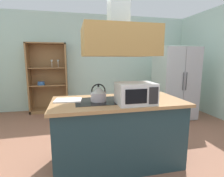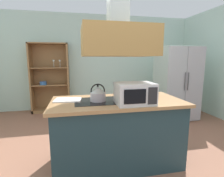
{
  "view_description": "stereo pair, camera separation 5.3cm",
  "coord_description": "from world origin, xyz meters",
  "px_view_note": "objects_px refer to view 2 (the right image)",
  "views": [
    {
      "loc": [
        -0.54,
        -2.2,
        1.45
      ],
      "look_at": [
        0.05,
        0.34,
        1.0
      ],
      "focal_mm": 27.81,
      "sensor_mm": 36.0,
      "label": 1
    },
    {
      "loc": [
        -0.49,
        -2.21,
        1.45
      ],
      "look_at": [
        0.05,
        0.34,
        1.0
      ],
      "focal_mm": 27.81,
      "sensor_mm": 36.0,
      "label": 2
    }
  ],
  "objects_px": {
    "dish_cabinet": "(51,82)",
    "cutting_board": "(68,100)",
    "kettle": "(98,94)",
    "fruit_bowl": "(147,93)",
    "microwave": "(135,93)",
    "refrigerator": "(176,83)"
  },
  "relations": [
    {
      "from": "dish_cabinet",
      "to": "cutting_board",
      "type": "height_order",
      "value": "dish_cabinet"
    },
    {
      "from": "kettle",
      "to": "fruit_bowl",
      "type": "xyz_separation_m",
      "value": [
        0.76,
        0.18,
        -0.05
      ]
    },
    {
      "from": "microwave",
      "to": "cutting_board",
      "type": "bearing_deg",
      "value": 157.39
    },
    {
      "from": "dish_cabinet",
      "to": "microwave",
      "type": "distance_m",
      "value": 3.33
    },
    {
      "from": "refrigerator",
      "to": "cutting_board",
      "type": "xyz_separation_m",
      "value": [
        -2.51,
        -1.47,
        0.04
      ]
    },
    {
      "from": "dish_cabinet",
      "to": "kettle",
      "type": "relative_size",
      "value": 8.19
    },
    {
      "from": "dish_cabinet",
      "to": "microwave",
      "type": "xyz_separation_m",
      "value": [
        1.39,
        -3.02,
        0.2
      ]
    },
    {
      "from": "kettle",
      "to": "microwave",
      "type": "bearing_deg",
      "value": -28.7
    },
    {
      "from": "kettle",
      "to": "microwave",
      "type": "distance_m",
      "value": 0.48
    },
    {
      "from": "dish_cabinet",
      "to": "microwave",
      "type": "height_order",
      "value": "dish_cabinet"
    },
    {
      "from": "microwave",
      "to": "fruit_bowl",
      "type": "height_order",
      "value": "microwave"
    },
    {
      "from": "cutting_board",
      "to": "microwave",
      "type": "height_order",
      "value": "microwave"
    },
    {
      "from": "refrigerator",
      "to": "dish_cabinet",
      "type": "xyz_separation_m",
      "value": [
        -3.09,
        1.22,
        -0.04
      ]
    },
    {
      "from": "refrigerator",
      "to": "fruit_bowl",
      "type": "height_order",
      "value": "refrigerator"
    },
    {
      "from": "refrigerator",
      "to": "dish_cabinet",
      "type": "relative_size",
      "value": 0.93
    },
    {
      "from": "refrigerator",
      "to": "cutting_board",
      "type": "bearing_deg",
      "value": -149.73
    },
    {
      "from": "cutting_board",
      "to": "microwave",
      "type": "distance_m",
      "value": 0.89
    },
    {
      "from": "dish_cabinet",
      "to": "cutting_board",
      "type": "distance_m",
      "value": 2.75
    },
    {
      "from": "refrigerator",
      "to": "fruit_bowl",
      "type": "distance_m",
      "value": 1.94
    },
    {
      "from": "refrigerator",
      "to": "kettle",
      "type": "xyz_separation_m",
      "value": [
        -2.12,
        -1.57,
        0.13
      ]
    },
    {
      "from": "kettle",
      "to": "microwave",
      "type": "height_order",
      "value": "microwave"
    },
    {
      "from": "refrigerator",
      "to": "fruit_bowl",
      "type": "relative_size",
      "value": 6.81
    }
  ]
}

